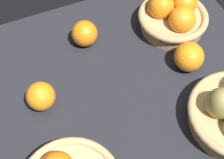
{
  "coord_description": "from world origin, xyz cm",
  "views": [
    {
      "loc": [
        21.9,
        44.37,
        78.24
      ],
      "look_at": [
        2.03,
        -1.44,
        7.0
      ],
      "focal_mm": 54.86,
      "sensor_mm": 36.0,
      "label": 1
    }
  ],
  "objects_px": {
    "loose_orange_front_gap": "(190,58)",
    "loose_orange_back_gap": "(41,96)",
    "basket_near_left": "(174,16)",
    "loose_orange_side_gap": "(84,33)"
  },
  "relations": [
    {
      "from": "loose_orange_back_gap",
      "to": "loose_orange_side_gap",
      "type": "height_order",
      "value": "same"
    },
    {
      "from": "loose_orange_front_gap",
      "to": "loose_orange_side_gap",
      "type": "xyz_separation_m",
      "value": [
        0.23,
        -0.2,
        -0.0
      ]
    },
    {
      "from": "loose_orange_front_gap",
      "to": "loose_orange_back_gap",
      "type": "relative_size",
      "value": 1.1
    },
    {
      "from": "basket_near_left",
      "to": "loose_orange_side_gap",
      "type": "distance_m",
      "value": 0.26
    },
    {
      "from": "loose_orange_front_gap",
      "to": "loose_orange_back_gap",
      "type": "distance_m",
      "value": 0.4
    },
    {
      "from": "basket_near_left",
      "to": "loose_orange_side_gap",
      "type": "bearing_deg",
      "value": -10.09
    },
    {
      "from": "loose_orange_side_gap",
      "to": "basket_near_left",
      "type": "bearing_deg",
      "value": 169.91
    },
    {
      "from": "basket_near_left",
      "to": "loose_orange_back_gap",
      "type": "relative_size",
      "value": 2.78
    },
    {
      "from": "basket_near_left",
      "to": "loose_orange_front_gap",
      "type": "relative_size",
      "value": 2.53
    },
    {
      "from": "loose_orange_back_gap",
      "to": "loose_orange_side_gap",
      "type": "xyz_separation_m",
      "value": [
        -0.17,
        -0.15,
        0.0
      ]
    }
  ]
}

